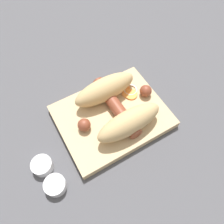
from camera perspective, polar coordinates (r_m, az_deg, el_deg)
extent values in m
plane|color=#4C4C51|center=(0.53, 0.00, -1.72)|extent=(3.00, 3.00, 0.00)
cube|color=tan|center=(0.52, 0.00, -1.15)|extent=(0.25, 0.19, 0.02)
ellipsoid|color=tan|center=(0.47, 4.51, -2.73)|extent=(0.16, 0.05, 0.06)
ellipsoid|color=tan|center=(0.51, -1.86, 5.93)|extent=(0.16, 0.05, 0.06)
cylinder|color=brown|center=(0.50, 1.02, 1.47)|extent=(0.03, 0.17, 0.03)
sphere|color=brown|center=(0.53, 8.79, 5.47)|extent=(0.03, 0.03, 0.03)
sphere|color=brown|center=(0.48, -7.51, -2.97)|extent=(0.03, 0.03, 0.03)
cylinder|color=orange|center=(0.54, 5.01, 4.58)|extent=(0.04, 0.04, 0.00)
cylinder|color=orange|center=(0.54, 0.31, 5.47)|extent=(0.03, 0.03, 0.00)
cylinder|color=#F99E4C|center=(0.54, 3.92, 4.86)|extent=(0.03, 0.03, 0.00)
cylinder|color=orange|center=(0.55, 3.66, 6.16)|extent=(0.03, 0.03, 0.00)
torus|color=silver|center=(0.55, 4.83, 5.75)|extent=(0.04, 0.04, 0.00)
torus|color=silver|center=(0.55, 1.68, 6.05)|extent=(0.03, 0.03, 0.00)
cylinder|color=white|center=(0.49, -17.73, -13.20)|extent=(0.04, 0.04, 0.02)
cylinder|color=white|center=(0.50, -17.53, -13.43)|extent=(0.04, 0.04, 0.01)
cylinder|color=white|center=(0.47, -14.57, -18.05)|extent=(0.04, 0.04, 0.02)
cylinder|color=white|center=(0.48, -14.39, -18.22)|extent=(0.04, 0.04, 0.01)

